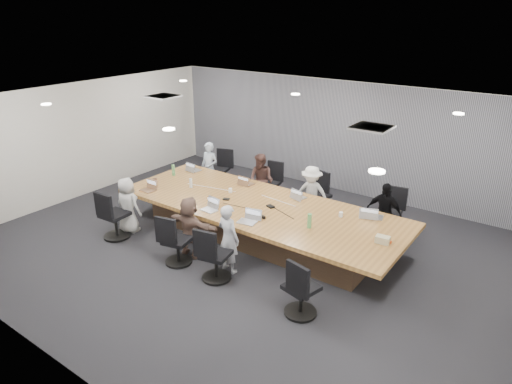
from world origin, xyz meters
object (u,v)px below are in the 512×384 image
Objects in this scene: laptop_3 at (374,216)px; bottle_green_right at (309,221)px; laptop_0 at (194,170)px; laptop_5 at (209,210)px; mug_brown at (155,180)px; person_5 at (190,227)px; chair_3 at (389,216)px; chair_5 at (178,244)px; person_4 at (128,205)px; chair_2 at (318,199)px; laptop_1 at (247,184)px; chair_6 at (216,259)px; laptop_2 at (298,197)px; person_3 at (384,212)px; stapler at (262,216)px; person_1 at (261,181)px; laptop_6 at (247,222)px; canvas_bag at (383,240)px; chair_0 at (219,173)px; person_0 at (209,168)px; chair_4 at (115,218)px; chair_7 at (301,292)px; snack_packet at (385,241)px; person_6 at (228,239)px; laptop_4 at (147,191)px; person_2 at (311,194)px; bottle_clear at (191,183)px; chair_1 at (269,187)px; conference_table at (259,220)px; bottle_green_left at (173,170)px.

bottle_green_right is (-0.77, -1.12, 0.13)m from laptop_3.
laptop_5 is (1.87, -1.60, 0.00)m from laptop_0.
mug_brown is (-0.15, -1.14, 0.04)m from laptop_0.
chair_3 is at bearing -133.57° from person_5.
chair_5 is 0.65× the size of person_4.
laptop_1 is (-1.34, -0.90, 0.35)m from chair_2.
chair_6 reaches higher than laptop_2.
person_3 is 2.49m from stapler.
person_1 is 4.23× the size of laptop_2.
laptop_6 is (0.92, 0.00, 0.00)m from laptop_5.
chair_0 is at bearing 160.63° from canvas_bag.
chair_5 is at bearing -33.94° from mug_brown.
chair_5 is 0.60× the size of person_0.
person_0 is 1.09× the size of person_4.
chair_4 reaches higher than mug_brown.
person_4 is at bearing 161.23° from chair_6.
laptop_6 is at bearing 165.19° from chair_7.
laptop_1 is 0.26× the size of person_5.
snack_packet is (0.55, -0.84, 0.01)m from laptop_3.
chair_3 is 3.55m from person_6.
laptop_0 is 0.88× the size of laptop_3.
person_4 reaches higher than laptop_5.
chair_4 is 0.96m from laptop_4.
laptop_3 is (2.99, 0.00, 0.00)m from laptop_1.
person_2 is at bearing -85.55° from person_6.
person_3 is 6.67× the size of snack_packet.
bottle_green_right is (2.23, -1.12, 0.13)m from laptop_1.
chair_6 is 0.42m from person_6.
bottle_clear is (-1.14, 1.60, 0.45)m from chair_5.
person_5 is (0.26, -3.05, 0.22)m from chair_1.
snack_packet reaches higher than chair_1.
laptop_3 reaches higher than conference_table.
chair_4 is 1.07× the size of chair_7.
chair_6 reaches higher than laptop_5.
bottle_clear is at bearing 64.97° from chair_4.
person_3 is at bearing 65.30° from bottle_green_right.
laptop_2 is (1.34, -0.55, 0.10)m from person_1.
person_2 reaches higher than conference_table.
bottle_green_left is (-3.10, -1.10, 0.24)m from person_2.
chair_3 is 2.37× the size of laptop_6.
laptop_2 is 2.00× the size of stapler.
person_4 is 3.49× the size of laptop_6.
person_5 is 6.40× the size of snack_packet.
laptop_1 is 1.47× the size of bottle_clear.
laptop_1 and laptop_5 have the same top height.
chair_7 is at bearing 176.07° from person_6.
chair_6 is at bearing -145.54° from canvas_bag.
person_5 is at bearing -134.04° from person_3.
person_1 is 2.46m from laptop_6.
laptop_0 is at bearing -29.87° from person_6.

